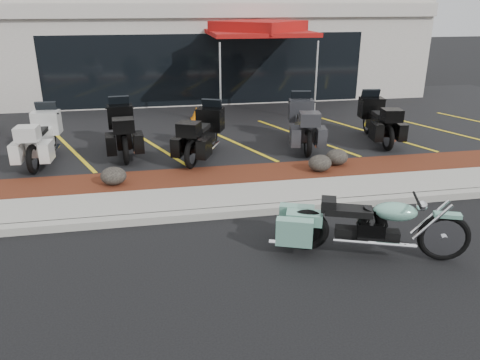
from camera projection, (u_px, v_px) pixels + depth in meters
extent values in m
plane|color=black|center=(281.00, 234.00, 8.39)|extent=(90.00, 90.00, 0.00)
cube|color=gray|center=(269.00, 209.00, 9.18)|extent=(24.00, 0.25, 0.15)
cube|color=gray|center=(261.00, 196.00, 9.83)|extent=(24.00, 1.20, 0.15)
cube|color=#3E170E|center=(250.00, 176.00, 10.93)|extent=(24.00, 1.20, 0.16)
cube|color=black|center=(217.00, 122.00, 15.89)|extent=(26.00, 9.60, 0.15)
cube|color=#ACA59B|center=(197.00, 47.00, 20.98)|extent=(18.00, 8.00, 4.00)
cube|color=black|center=(208.00, 70.00, 17.51)|extent=(12.00, 0.06, 2.60)
cube|color=#ACA59B|center=(207.00, 10.00, 16.73)|extent=(18.00, 0.30, 0.50)
ellipsoid|color=black|center=(113.00, 176.00, 10.13)|extent=(0.56, 0.46, 0.39)
ellipsoid|color=black|center=(320.00, 163.00, 10.94)|extent=(0.55, 0.46, 0.39)
ellipsoid|color=black|center=(337.00, 157.00, 11.36)|extent=(0.55, 0.46, 0.39)
cone|color=#CC6406|center=(196.00, 113.00, 15.84)|extent=(0.47, 0.47, 0.42)
cylinder|color=silver|center=(218.00, 85.00, 14.73)|extent=(0.06, 0.06, 2.59)
cylinder|color=silver|center=(315.00, 82.00, 15.16)|extent=(0.06, 0.06, 2.59)
cylinder|color=silver|center=(210.00, 71.00, 17.64)|extent=(0.06, 0.06, 2.59)
cylinder|color=silver|center=(291.00, 69.00, 18.07)|extent=(0.06, 0.06, 2.59)
cube|color=maroon|center=(259.00, 33.00, 15.88)|extent=(3.50, 3.50, 0.13)
cube|color=maroon|center=(259.00, 27.00, 15.81)|extent=(3.50, 3.50, 0.39)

